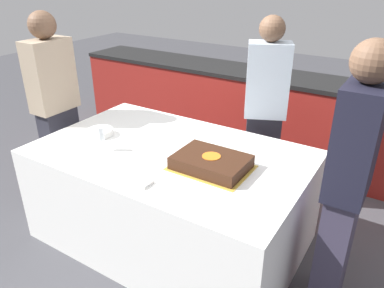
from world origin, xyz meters
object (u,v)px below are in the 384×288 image
plate_stack (100,132)px  person_seated_left (56,107)px  person_seated_right (347,185)px  person_cutting_cake (265,114)px  cake (211,162)px  wine_glass (101,135)px

plate_stack → person_seated_left: (-0.56, 0.06, 0.07)m
person_seated_right → person_cutting_cake: bearing=-135.3°
plate_stack → person_cutting_cake: person_cutting_cake is taller
person_seated_left → person_cutting_cake: bearing=-62.0°
cake → plate_stack: cake is taller
person_cutting_cake → person_seated_left: size_ratio=0.99×
person_seated_right → wine_glass: bearing=-81.3°
person_seated_left → person_seated_right: person_seated_right is taller
wine_glass → person_seated_right: 1.59m
plate_stack → person_cutting_cake: bearing=42.3°
cake → wine_glass: wine_glass is taller
cake → person_seated_left: size_ratio=0.31×
plate_stack → wine_glass: bearing=-42.4°
plate_stack → person_seated_left: 0.57m
wine_glass → person_seated_right: bearing=8.7°
cake → person_seated_left: bearing=177.8°
plate_stack → person_seated_left: person_seated_left is taller
wine_glass → person_seated_right: size_ratio=0.11×
person_cutting_cake → person_seated_left: (-1.52, -0.81, 0.01)m
wine_glass → person_cutting_cake: (0.77, 1.05, -0.03)m
wine_glass → person_seated_right: person_seated_right is taller
plate_stack → person_seated_right: (1.76, 0.06, 0.08)m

